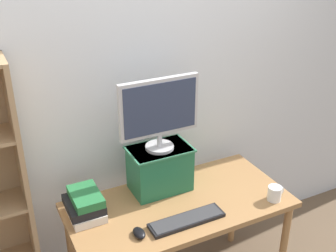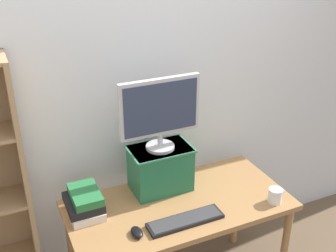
# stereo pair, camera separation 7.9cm
# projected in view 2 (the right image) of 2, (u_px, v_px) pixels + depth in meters

# --- Properties ---
(back_wall) EXTENTS (7.00, 0.08, 2.60)m
(back_wall) POSITION_uv_depth(u_px,v_px,m) (148.00, 97.00, 2.79)
(back_wall) COLOR silver
(back_wall) RESTS_ON ground_plane
(desk) EXTENTS (1.38, 0.68, 0.77)m
(desk) POSITION_uv_depth(u_px,v_px,m) (179.00, 214.00, 2.66)
(desk) COLOR #9E7042
(desk) RESTS_ON ground_plane
(riser_box) EXTENTS (0.39, 0.26, 0.30)m
(riser_box) POSITION_uv_depth(u_px,v_px,m) (160.00, 168.00, 2.70)
(riser_box) COLOR #1E6642
(riser_box) RESTS_ON desk
(computer_monitor) EXTENTS (0.51, 0.18, 0.46)m
(computer_monitor) POSITION_uv_depth(u_px,v_px,m) (160.00, 111.00, 2.52)
(computer_monitor) COLOR #B7B7BA
(computer_monitor) RESTS_ON riser_box
(keyboard) EXTENTS (0.46, 0.12, 0.02)m
(keyboard) POSITION_uv_depth(u_px,v_px,m) (185.00, 220.00, 2.45)
(keyboard) COLOR black
(keyboard) RESTS_ON desk
(computer_mouse) EXTENTS (0.06, 0.10, 0.04)m
(computer_mouse) POSITION_uv_depth(u_px,v_px,m) (137.00, 232.00, 2.34)
(computer_mouse) COLOR black
(computer_mouse) RESTS_ON desk
(book_stack) EXTENTS (0.20, 0.26, 0.15)m
(book_stack) POSITION_uv_depth(u_px,v_px,m) (85.00, 203.00, 2.50)
(book_stack) COLOR silver
(book_stack) RESTS_ON desk
(coffee_mug) EXTENTS (0.12, 0.09, 0.10)m
(coffee_mug) POSITION_uv_depth(u_px,v_px,m) (275.00, 195.00, 2.61)
(coffee_mug) COLOR white
(coffee_mug) RESTS_ON desk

